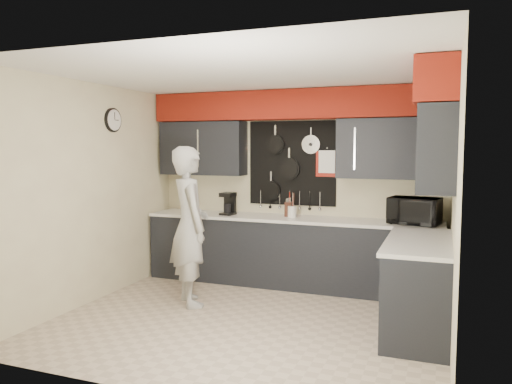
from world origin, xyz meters
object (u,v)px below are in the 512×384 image
at_px(microwave, 414,211).
at_px(person, 190,226).
at_px(knife_block, 288,209).
at_px(utensil_crock, 292,212).
at_px(coffee_maker, 229,203).

xyz_separation_m(microwave, person, (-2.44, -1.13, -0.15)).
relative_size(knife_block, person, 0.10).
height_order(knife_block, utensil_crock, knife_block).
height_order(knife_block, person, person).
height_order(knife_block, coffee_maker, coffee_maker).
distance_m(coffee_maker, person, 1.12).
xyz_separation_m(knife_block, person, (-0.83, -1.22, -0.09)).
bearing_deg(knife_block, utensil_crock, -45.73).
relative_size(microwave, person, 0.31).
relative_size(utensil_crock, person, 0.08).
xyz_separation_m(microwave, knife_block, (-1.61, 0.09, -0.06)).
distance_m(utensil_crock, person, 1.47).
relative_size(knife_block, utensil_crock, 1.30).
bearing_deg(utensil_crock, person, -128.04).
bearing_deg(knife_block, microwave, -6.19).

